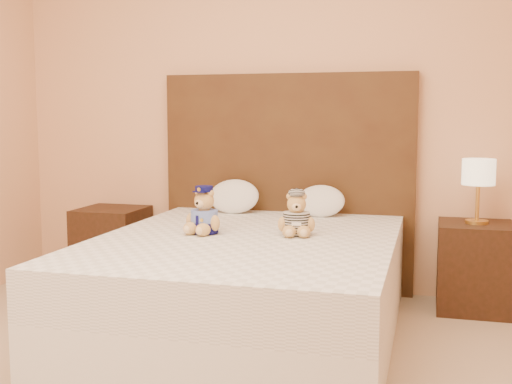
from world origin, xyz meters
The scene contains 9 objects.
bed centered at (0.00, 1.20, 0.28)m, with size 1.60×2.00×0.55m.
headboard centered at (0.00, 2.21, 0.75)m, with size 1.75×0.08×1.50m, color #462D15.
nightstand_left centered at (-1.25, 2.00, 0.28)m, with size 0.45×0.45×0.55m, color #371C11.
nightstand_right centered at (1.25, 2.00, 0.28)m, with size 0.45×0.45×0.55m, color #371C11.
lamp centered at (1.25, 2.00, 0.85)m, with size 0.20×0.20×0.40m.
teddy_police centered at (-0.26, 1.23, 0.68)m, with size 0.23×0.22×0.27m, color #AF8944, non-canonical shape.
teddy_prisoner centered at (0.26, 1.31, 0.67)m, with size 0.22×0.21×0.24m, color #AF8944, non-canonical shape.
pillow_left centered at (-0.33, 2.03, 0.67)m, with size 0.35×0.23×0.25m, color white.
pillow_right centered at (0.27, 2.03, 0.66)m, with size 0.32×0.21×0.22m, color white.
Camera 1 is at (0.96, -2.13, 1.21)m, focal length 45.00 mm.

